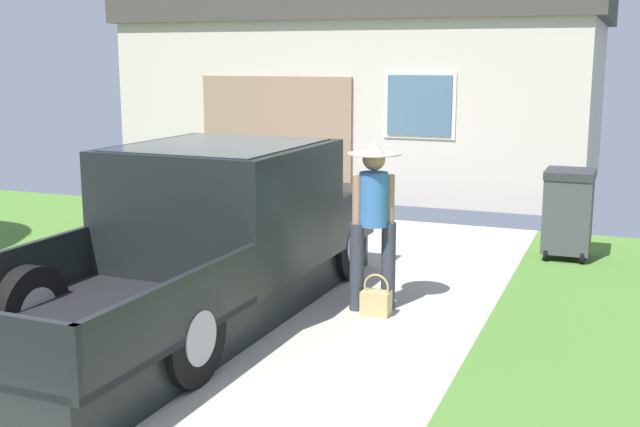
# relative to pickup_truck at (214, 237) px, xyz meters

# --- Properties ---
(pickup_truck) EXTENTS (2.06, 5.52, 1.68)m
(pickup_truck) POSITION_rel_pickup_truck_xyz_m (0.00, 0.00, 0.00)
(pickup_truck) COLOR black
(pickup_truck) RESTS_ON ground
(person_with_hat) EXTENTS (0.54, 0.54, 1.73)m
(person_with_hat) POSITION_rel_pickup_truck_xyz_m (1.52, 0.54, 0.25)
(person_with_hat) COLOR #333842
(person_with_hat) RESTS_ON ground
(handbag) EXTENTS (0.29, 0.19, 0.42)m
(handbag) POSITION_rel_pickup_truck_xyz_m (1.61, 0.37, -0.61)
(handbag) COLOR tan
(handbag) RESTS_ON ground
(house_with_garage) EXTENTS (9.04, 5.70, 4.03)m
(house_with_garage) POSITION_rel_pickup_truck_xyz_m (-1.10, 8.95, 1.30)
(house_with_garage) COLOR beige
(house_with_garage) RESTS_ON ground
(wheeled_trash_bin) EXTENTS (0.60, 0.72, 1.14)m
(wheeled_trash_bin) POSITION_rel_pickup_truck_xyz_m (3.20, 3.50, -0.13)
(wheeled_trash_bin) COLOR #424247
(wheeled_trash_bin) RESTS_ON ground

